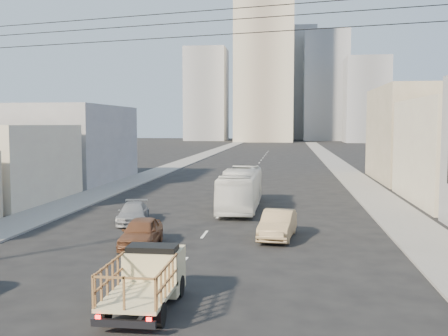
% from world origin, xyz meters
% --- Properties ---
extents(ground, '(420.00, 420.00, 0.00)m').
position_xyz_m(ground, '(0.00, 0.00, 0.00)').
color(ground, black).
rests_on(ground, ground).
extents(sidewalk_left, '(3.50, 180.00, 0.12)m').
position_xyz_m(sidewalk_left, '(-11.75, 70.00, 0.06)').
color(sidewalk_left, slate).
rests_on(sidewalk_left, ground).
extents(sidewalk_right, '(3.50, 180.00, 0.12)m').
position_xyz_m(sidewalk_right, '(11.75, 70.00, 0.06)').
color(sidewalk_right, slate).
rests_on(sidewalk_right, ground).
extents(lane_dashes, '(0.15, 104.00, 0.01)m').
position_xyz_m(lane_dashes, '(0.00, 53.00, 0.01)').
color(lane_dashes, silver).
rests_on(lane_dashes, ground).
extents(flatbed_pickup, '(1.95, 4.41, 1.90)m').
position_xyz_m(flatbed_pickup, '(-0.06, 2.37, 1.09)').
color(flatbed_pickup, beige).
rests_on(flatbed_pickup, ground).
extents(city_bus, '(2.44, 10.33, 2.88)m').
position_xyz_m(city_bus, '(1.19, 23.01, 1.44)').
color(city_bus, white).
rests_on(city_bus, ground).
extents(sedan_brown, '(1.95, 4.29, 1.43)m').
position_xyz_m(sedan_brown, '(-2.64, 10.76, 0.71)').
color(sedan_brown, brown).
rests_on(sedan_brown, ground).
extents(sedan_tan, '(2.09, 4.65, 1.48)m').
position_xyz_m(sedan_tan, '(4.03, 13.53, 0.74)').
color(sedan_tan, tan).
rests_on(sedan_tan, ground).
extents(sedan_grey, '(2.43, 4.45, 1.22)m').
position_xyz_m(sedan_grey, '(-4.89, 16.84, 0.61)').
color(sedan_grey, gray).
rests_on(sedan_grey, ground).
extents(overhead_wires, '(23.01, 5.02, 0.72)m').
position_xyz_m(overhead_wires, '(0.00, 1.50, 8.97)').
color(overhead_wires, black).
rests_on(overhead_wires, ground).
extents(bldg_right_far, '(12.00, 16.00, 10.00)m').
position_xyz_m(bldg_right_far, '(20.00, 44.00, 5.00)').
color(bldg_right_far, gray).
rests_on(bldg_right_far, ground).
extents(bldg_left_far, '(12.00, 16.00, 8.00)m').
position_xyz_m(bldg_left_far, '(-19.50, 39.00, 4.00)').
color(bldg_left_far, gray).
rests_on(bldg_left_far, ground).
extents(high_rise_tower, '(20.00, 20.00, 60.00)m').
position_xyz_m(high_rise_tower, '(-4.00, 170.00, 30.00)').
color(high_rise_tower, gray).
rests_on(high_rise_tower, ground).
extents(midrise_ne, '(16.00, 16.00, 40.00)m').
position_xyz_m(midrise_ne, '(18.00, 185.00, 20.00)').
color(midrise_ne, gray).
rests_on(midrise_ne, ground).
extents(midrise_nw, '(15.00, 15.00, 34.00)m').
position_xyz_m(midrise_nw, '(-26.00, 180.00, 17.00)').
color(midrise_nw, gray).
rests_on(midrise_nw, ground).
extents(midrise_back, '(18.00, 18.00, 44.00)m').
position_xyz_m(midrise_back, '(6.00, 200.00, 22.00)').
color(midrise_back, gray).
rests_on(midrise_back, ground).
extents(midrise_east, '(14.00, 14.00, 28.00)m').
position_xyz_m(midrise_east, '(30.00, 165.00, 14.00)').
color(midrise_east, gray).
rests_on(midrise_east, ground).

